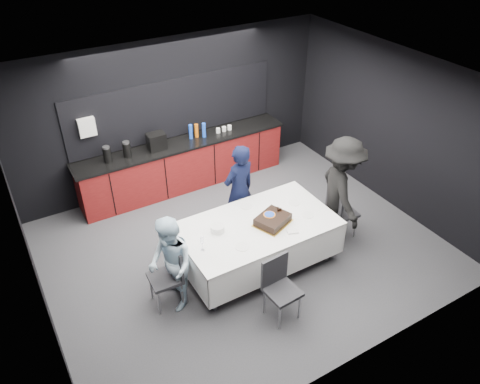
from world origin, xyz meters
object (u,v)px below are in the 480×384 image
(party_table, at_px, (257,231))
(person_center, at_px, (239,191))
(chair_left, at_px, (170,272))
(person_right, at_px, (341,190))
(chair_near, at_px, (279,284))
(chair_right, at_px, (339,209))
(cake_assembly, at_px, (273,220))
(person_left, at_px, (171,264))
(champagne_flute, at_px, (202,241))
(plate_stack, at_px, (218,229))

(party_table, distance_m, person_center, 0.87)
(chair_left, height_order, person_right, person_right)
(chair_near, bearing_deg, person_right, 26.66)
(party_table, distance_m, chair_right, 1.52)
(chair_near, bearing_deg, party_table, 74.68)
(cake_assembly, height_order, chair_near, cake_assembly)
(person_left, relative_size, person_right, 0.80)
(party_table, height_order, person_right, person_right)
(person_center, bearing_deg, chair_near, 66.24)
(chair_right, relative_size, chair_near, 1.00)
(cake_assembly, xyz_separation_m, chair_right, (1.32, 0.01, -0.31))
(person_left, bearing_deg, party_table, 96.72)
(chair_near, xyz_separation_m, person_right, (1.79, 0.90, 0.37))
(cake_assembly, xyz_separation_m, person_right, (1.32, 0.02, 0.06))
(chair_right, bearing_deg, champagne_flute, -179.51)
(cake_assembly, bearing_deg, person_right, 1.02)
(chair_right, xyz_separation_m, person_right, (0.00, 0.01, 0.37))
(chair_right, bearing_deg, chair_near, -153.64)
(party_table, distance_m, person_right, 1.54)
(plate_stack, relative_size, person_left, 0.14)
(champagne_flute, distance_m, chair_near, 1.18)
(plate_stack, height_order, person_left, person_left)
(chair_left, xyz_separation_m, person_left, (-0.00, -0.06, 0.19))
(chair_left, relative_size, person_left, 0.64)
(person_center, bearing_deg, champagne_flute, 30.01)
(person_left, distance_m, person_right, 2.96)
(cake_assembly, distance_m, chair_right, 1.35)
(champagne_flute, relative_size, chair_near, 0.24)
(champagne_flute, bearing_deg, party_table, 6.92)
(person_center, height_order, person_right, person_right)
(party_table, bearing_deg, person_left, -175.93)
(chair_left, bearing_deg, cake_assembly, -2.35)
(plate_stack, bearing_deg, person_center, 42.23)
(champagne_flute, relative_size, person_right, 0.12)
(chair_left, bearing_deg, person_right, -0.84)
(champagne_flute, height_order, chair_near, champagne_flute)
(party_table, distance_m, chair_near, 1.02)
(person_center, height_order, person_left, person_center)
(party_table, xyz_separation_m, person_center, (0.18, 0.83, 0.18))
(party_table, height_order, person_center, person_center)
(chair_near, height_order, person_right, person_right)
(person_center, bearing_deg, person_right, 135.72)
(person_right, bearing_deg, person_center, 75.50)
(chair_left, xyz_separation_m, person_center, (1.61, 0.87, 0.28))
(chair_right, height_order, person_center, person_center)
(chair_right, height_order, person_left, person_left)
(person_left, bearing_deg, plate_stack, 108.49)
(cake_assembly, xyz_separation_m, person_center, (-0.02, 0.94, -0.03))
(cake_assembly, bearing_deg, champagne_flute, -179.49)
(chair_left, bearing_deg, chair_near, -39.01)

